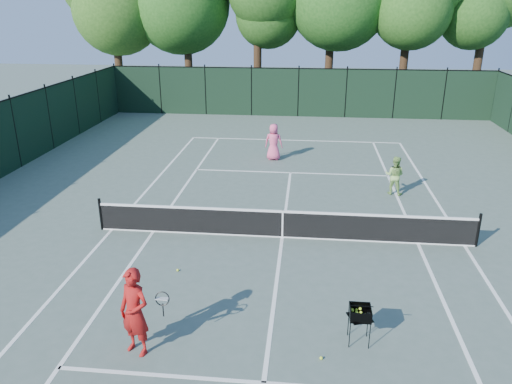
# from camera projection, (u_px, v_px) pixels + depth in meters

# --- Properties ---
(ground) EXTENTS (90.00, 90.00, 0.00)m
(ground) POSITION_uv_depth(u_px,v_px,m) (282.00, 237.00, 15.50)
(ground) COLOR #4D5D54
(ground) RESTS_ON ground
(sideline_doubles_left) EXTENTS (0.10, 23.77, 0.01)m
(sideline_doubles_left) POSITION_uv_depth(u_px,v_px,m) (112.00, 230.00, 16.03)
(sideline_doubles_left) COLOR white
(sideline_doubles_left) RESTS_ON ground
(sideline_doubles_right) EXTENTS (0.10, 23.77, 0.01)m
(sideline_doubles_right) POSITION_uv_depth(u_px,v_px,m) (465.00, 246.00, 14.96)
(sideline_doubles_right) COLOR white
(sideline_doubles_right) RESTS_ON ground
(sideline_singles_left) EXTENTS (0.10, 23.77, 0.01)m
(sideline_singles_left) POSITION_uv_depth(u_px,v_px,m) (153.00, 231.00, 15.90)
(sideline_singles_left) COLOR white
(sideline_singles_left) RESTS_ON ground
(sideline_singles_right) EXTENTS (0.10, 23.77, 0.01)m
(sideline_singles_right) POSITION_uv_depth(u_px,v_px,m) (418.00, 244.00, 15.09)
(sideline_singles_right) COLOR white
(sideline_singles_right) RESTS_ON ground
(baseline_far) EXTENTS (10.97, 0.10, 0.01)m
(baseline_far) POSITION_uv_depth(u_px,v_px,m) (295.00, 140.00, 26.55)
(baseline_far) COLOR white
(baseline_far) RESTS_ON ground
(service_line_near) EXTENTS (8.23, 0.10, 0.01)m
(service_line_near) POSITION_uv_depth(u_px,v_px,m) (264.00, 383.00, 9.54)
(service_line_near) COLOR white
(service_line_near) RESTS_ON ground
(service_line_far) EXTENTS (8.23, 0.10, 0.01)m
(service_line_far) POSITION_uv_depth(u_px,v_px,m) (290.00, 173.00, 21.45)
(service_line_far) COLOR white
(service_line_far) RESTS_ON ground
(center_service_line) EXTENTS (0.10, 12.80, 0.01)m
(center_service_line) POSITION_uv_depth(u_px,v_px,m) (282.00, 237.00, 15.49)
(center_service_line) COLOR white
(center_service_line) RESTS_ON ground
(tennis_net) EXTENTS (11.69, 0.09, 1.06)m
(tennis_net) POSITION_uv_depth(u_px,v_px,m) (283.00, 223.00, 15.33)
(tennis_net) COLOR black
(tennis_net) RESTS_ON ground
(fence_far) EXTENTS (24.00, 0.05, 3.00)m
(fence_far) POSITION_uv_depth(u_px,v_px,m) (298.00, 93.00, 31.72)
(fence_far) COLOR black
(fence_far) RESTS_ON ground
(coach) EXTENTS (1.11, 0.70, 1.92)m
(coach) POSITION_uv_depth(u_px,v_px,m) (135.00, 312.00, 10.08)
(coach) COLOR #A61412
(coach) RESTS_ON ground
(player_pink) EXTENTS (0.87, 0.61, 1.69)m
(player_pink) POSITION_uv_depth(u_px,v_px,m) (274.00, 142.00, 22.98)
(player_pink) COLOR #EC5383
(player_pink) RESTS_ON ground
(player_green) EXTENTS (0.87, 0.78, 1.48)m
(player_green) POSITION_uv_depth(u_px,v_px,m) (395.00, 175.00, 18.82)
(player_green) COLOR #8EBE5F
(player_green) RESTS_ON ground
(ball_hopper) EXTENTS (0.57, 0.57, 0.86)m
(ball_hopper) POSITION_uv_depth(u_px,v_px,m) (360.00, 313.00, 10.46)
(ball_hopper) COLOR black
(ball_hopper) RESTS_ON ground
(loose_ball_near_cart) EXTENTS (0.07, 0.07, 0.07)m
(loose_ball_near_cart) POSITION_uv_depth(u_px,v_px,m) (321.00, 358.00, 10.16)
(loose_ball_near_cart) COLOR #CFEE30
(loose_ball_near_cart) RESTS_ON ground
(loose_ball_midcourt) EXTENTS (0.07, 0.07, 0.07)m
(loose_ball_midcourt) POSITION_uv_depth(u_px,v_px,m) (178.00, 270.00, 13.53)
(loose_ball_midcourt) COLOR #DDF231
(loose_ball_midcourt) RESTS_ON ground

